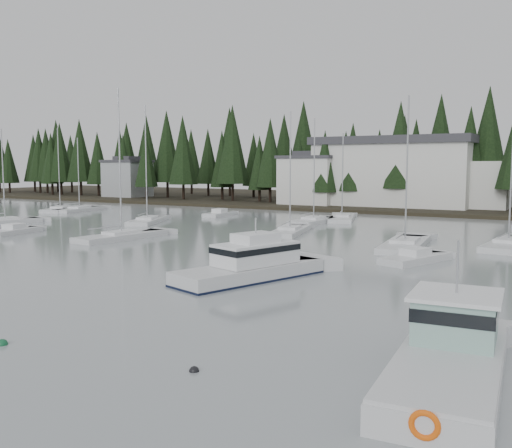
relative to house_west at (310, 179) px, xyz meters
The scene contains 22 objects.
far_shore_land 25.88m from the house_west, 45.00° to the left, with size 240.00×54.00×1.00m, color black.
conifer_treeline 19.87m from the house_west, 21.25° to the left, with size 200.00×22.00×20.00m, color black, non-canonical shape.
house_west is the anchor object (origin of this frame).
house_far_west 42.05m from the house_west, behind, with size 8.48×7.42×8.25m.
harbor_inn 15.45m from the house_west, 12.52° to the left, with size 29.50×11.50×10.90m.
cabin_cruiser_center 61.31m from the house_west, 68.87° to the right, with size 6.10×10.52×4.32m.
lobster_boat_teal 77.16m from the house_west, 62.22° to the right, with size 3.85×9.26×5.03m.
sailboat_1 47.36m from the house_west, 55.76° to the right, with size 4.05×10.71×13.21m.
sailboat_2 47.02m from the house_west, 87.78° to the right, with size 3.73×9.78×14.56m.
sailboat_3 27.13m from the house_west, 64.60° to the right, with size 3.21×8.34×13.01m.
sailboat_6 34.86m from the house_west, 99.94° to the right, with size 5.89×8.91×14.56m.
sailboat_7 37.99m from the house_west, 68.63° to the right, with size 4.52×9.32×12.80m.
sailboat_8 47.75m from the house_west, 114.98° to the right, with size 4.60×8.45×11.72m.
sailboat_9 48.72m from the house_west, 45.31° to the right, with size 3.61×10.20×13.19m.
sailboat_11 39.91m from the house_west, 137.33° to the right, with size 6.24×8.80×13.05m.
sailboat_12 23.57m from the house_west, 55.52° to the right, with size 5.48×9.69×11.49m.
sailboat_13 37.08m from the house_west, 136.25° to the right, with size 3.98×9.26×11.57m.
runabout_0 50.42m from the house_west, 102.07° to the right, with size 2.93×5.94×1.42m.
runabout_1 54.63m from the house_west, 57.60° to the right, with size 4.12×6.42×1.42m.
runabout_3 22.64m from the house_west, 99.19° to the right, with size 2.47×5.81×1.42m.
mooring_buoy_green 75.84m from the house_west, 74.57° to the right, with size 0.45×0.45×0.45m, color #145933.
mooring_buoy_dark 77.11m from the house_west, 68.44° to the right, with size 0.35×0.35×0.35m, color black.
Camera 1 is at (21.35, -7.67, 6.92)m, focal length 40.00 mm.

